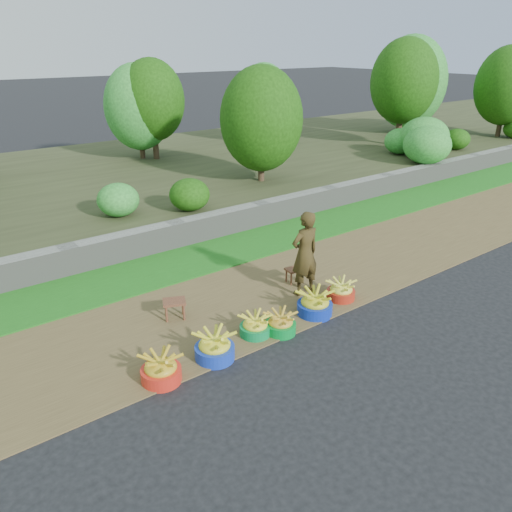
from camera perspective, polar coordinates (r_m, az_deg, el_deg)
ground_plane at (r=7.63m, az=6.01°, el=-8.27°), size 120.00×120.00×0.00m
dirt_shoulder at (r=8.45m, az=0.28°, el=-4.70°), size 80.00×2.50×0.02m
grass_verge at (r=9.96m, az=-6.68°, el=-0.28°), size 80.00×1.50×0.04m
retaining_wall at (r=10.56m, az=-9.10°, el=2.47°), size 80.00×0.35×0.55m
earth_bank at (r=14.90m, az=-18.18°, el=7.66°), size 80.00×10.00×0.50m
vegetation at (r=14.69m, az=-5.52°, el=17.03°), size 31.13×7.82×4.24m
basin_a at (r=6.57m, az=-10.82°, el=-12.62°), size 0.52×0.52×0.39m
basin_b at (r=6.87m, az=-4.76°, el=-10.35°), size 0.54×0.54×0.41m
basin_c at (r=7.36m, az=-0.10°, el=-8.04°), size 0.46×0.46×0.34m
basin_d at (r=7.43m, az=2.82°, el=-7.72°), size 0.46×0.46×0.34m
basin_e at (r=7.92m, az=6.74°, el=-5.47°), size 0.56×0.56×0.42m
basin_f at (r=8.45m, az=9.69°, el=-3.95°), size 0.47×0.47×0.35m
stool_left at (r=7.81m, az=-9.31°, el=-5.45°), size 0.43×0.38×0.31m
stool_right at (r=8.87m, az=4.41°, el=-1.74°), size 0.33×0.27×0.27m
vendor_woman at (r=8.29m, az=5.60°, el=0.27°), size 0.55×0.37×1.46m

